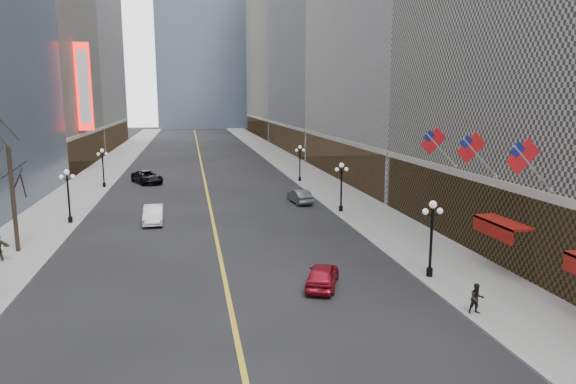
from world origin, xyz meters
name	(u,v)px	position (x,y,z in m)	size (l,w,h in m)	color
sidewalk_east	(310,176)	(14.00, 70.00, 0.07)	(6.00, 230.00, 0.15)	gray
sidewalk_west	(91,183)	(-14.00, 70.00, 0.07)	(6.00, 230.00, 0.15)	gray
lane_line	(202,170)	(0.00, 80.00, 0.01)	(0.25, 200.00, 0.02)	gold
bldg_east_c	(346,29)	(29.88, 106.00, 24.18)	(26.60, 40.60, 48.80)	gray
bldg_east_d	(301,23)	(29.90, 149.00, 31.17)	(26.60, 46.60, 62.80)	gray
streetlamp_east_1	(432,231)	(11.80, 30.00, 2.90)	(1.26, 0.44, 4.52)	black
streetlamp_east_2	(341,182)	(11.80, 48.00, 2.90)	(1.26, 0.44, 4.52)	black
streetlamp_east_3	(300,159)	(11.80, 66.00, 2.90)	(1.26, 0.44, 4.52)	black
streetlamp_west_2	(68,190)	(-11.80, 48.00, 2.90)	(1.26, 0.44, 4.52)	black
streetlamp_west_3	(103,164)	(-11.80, 66.00, 2.90)	(1.26, 0.44, 4.52)	black
flag_3	(526,160)	(15.31, 27.00, 7.29)	(2.87, 0.12, 2.87)	#B2B2B7
flag_4	(474,150)	(15.31, 32.00, 7.29)	(2.87, 0.12, 2.87)	#B2B2B7
flag_5	(435,143)	(15.31, 37.00, 7.29)	(2.87, 0.12, 2.87)	#B2B2B7
awning_c	(499,224)	(16.11, 30.00, 3.08)	(1.40, 4.00, 0.93)	maroon
theatre_marquee	(84,87)	(-15.88, 80.00, 12.00)	(2.00, 0.55, 12.00)	red
tree_west_far	(10,162)	(-13.50, 40.00, 6.24)	(3.60, 3.60, 7.92)	#2D231C
car_nb_mid	(153,214)	(-4.96, 47.17, 0.75)	(1.58, 4.53, 1.49)	silver
car_nb_far	(147,177)	(-7.09, 68.74, 0.78)	(2.60, 5.64, 1.57)	black
car_sb_mid	(322,275)	(5.29, 29.89, 0.69)	(1.62, 4.02, 1.37)	maroon
car_sb_far	(300,196)	(9.00, 53.08, 0.70)	(1.48, 4.25, 1.40)	#505658
ped_east_walk	(477,299)	(11.60, 24.64, 0.91)	(0.73, 0.40, 1.51)	black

